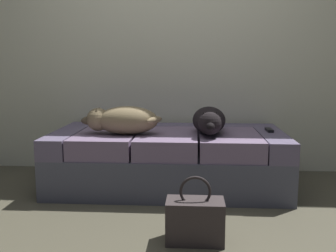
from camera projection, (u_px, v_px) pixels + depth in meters
ground_plane at (155, 248)px, 2.10m from camera, size 10.00×10.00×0.00m
back_wall at (172, 17)px, 3.53m from camera, size 6.40×0.10×2.80m
couch at (168, 159)px, 3.14m from camera, size 1.83×0.93×0.45m
dog_tan at (122, 120)px, 2.96m from camera, size 0.63×0.28×0.22m
dog_dark at (209, 121)px, 2.97m from camera, size 0.27×0.60×0.20m
tv_remote at (269, 130)px, 3.10m from camera, size 0.05×0.15×0.02m
handbag at (195, 220)px, 2.16m from camera, size 0.32×0.18×0.38m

